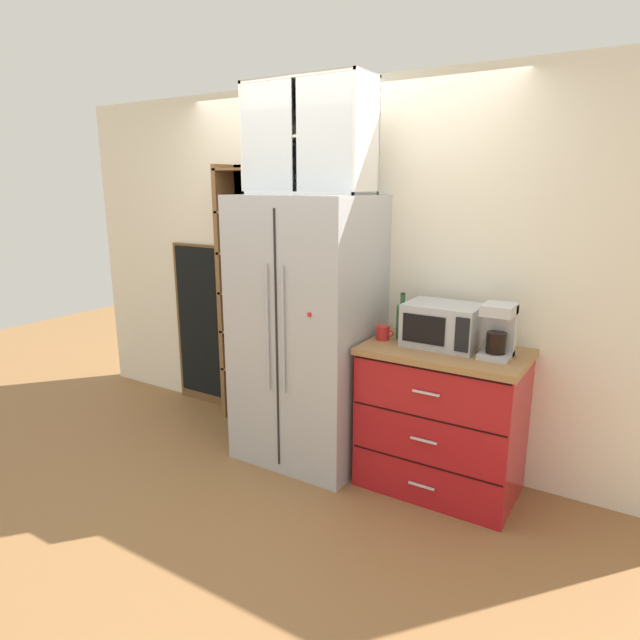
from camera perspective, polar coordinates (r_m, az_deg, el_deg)
name	(u,v)px	position (r m, az deg, el deg)	size (l,w,h in m)	color
ground_plane	(308,452)	(4.03, -1.24, -13.67)	(10.66, 10.66, 0.00)	olive
wall_back_cream	(337,269)	(3.96, 1.84, 5.31)	(4.97, 0.10, 2.55)	silver
refrigerator	(308,331)	(3.70, -1.32, -1.16)	(0.88, 0.72, 1.81)	#ADAFB5
pantry_shelf_column	(253,296)	(4.32, -7.06, 2.54)	(0.50, 0.25, 2.02)	brown
counter_cabinet	(441,419)	(3.51, 12.58, -10.06)	(0.97, 0.60, 0.92)	#A8161C
microwave	(443,325)	(3.38, 12.71, -0.50)	(0.44, 0.33, 0.26)	#ADAFB5
coffee_maker	(499,330)	(3.24, 18.19, -1.01)	(0.17, 0.20, 0.31)	#B7B7BC
mug_red	(383,333)	(3.47, 6.60, -1.33)	(0.12, 0.08, 0.09)	red
bottle_green	(402,318)	(3.49, 8.58, 0.18)	(0.07, 0.07, 0.30)	#285B33
bottle_amber	(445,332)	(3.31, 12.99, -1.25)	(0.06, 0.06, 0.24)	brown
upper_cabinet	(311,138)	(3.62, -1.00, 18.46)	(0.84, 0.32, 0.70)	silver
chalkboard_menu	(204,325)	(4.78, -12.07, -0.53)	(0.60, 0.04, 1.39)	brown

